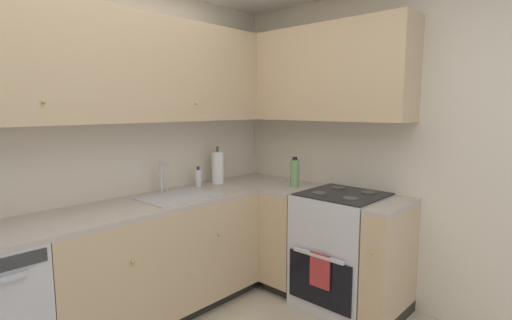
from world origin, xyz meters
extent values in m
cube|color=beige|center=(0.00, 1.48, 1.25)|extent=(3.80, 0.05, 2.50)
cube|color=beige|center=(1.87, 0.00, 1.25)|extent=(0.05, 3.01, 2.50)
cube|color=tan|center=(0.43, 1.15, 0.48)|extent=(1.64, 0.60, 0.78)
cube|color=black|center=(0.43, 1.18, 0.04)|extent=(1.64, 0.54, 0.09)
sphere|color=tan|center=(0.07, 0.84, 0.62)|extent=(0.02, 0.02, 0.02)
sphere|color=tan|center=(0.79, 0.84, 0.62)|extent=(0.02, 0.02, 0.02)
cube|color=#B7A89E|center=(0.43, 1.15, 0.88)|extent=(2.84, 0.60, 0.03)
cube|color=tan|center=(1.55, 0.70, 0.48)|extent=(0.60, 0.30, 0.78)
cube|color=black|center=(1.58, 0.70, 0.04)|extent=(0.54, 0.30, 0.09)
cube|color=tan|center=(1.55, -0.18, 0.48)|extent=(0.60, 0.18, 0.78)
cube|color=black|center=(1.58, -0.18, 0.04)|extent=(0.54, 0.18, 0.09)
sphere|color=tan|center=(1.24, -0.18, 0.62)|extent=(0.02, 0.02, 0.02)
cube|color=#B7A89E|center=(1.55, 0.70, 0.88)|extent=(0.60, 0.30, 0.03)
cube|color=#B7A89E|center=(1.55, -0.18, 0.88)|extent=(0.60, 0.18, 0.03)
cube|color=silver|center=(1.57, 0.23, 0.45)|extent=(0.64, 0.62, 0.90)
cube|color=black|center=(1.24, 0.23, 0.29)|extent=(0.02, 0.55, 0.38)
cube|color=silver|center=(1.22, 0.23, 0.50)|extent=(0.02, 0.43, 0.02)
cube|color=black|center=(1.57, 0.23, 0.91)|extent=(0.59, 0.60, 0.01)
cube|color=silver|center=(1.87, 0.23, 0.98)|extent=(0.03, 0.60, 0.15)
cylinder|color=#4C4C4C|center=(1.43, 0.09, 0.92)|extent=(0.11, 0.11, 0.01)
cylinder|color=#4C4C4C|center=(1.43, 0.37, 0.92)|extent=(0.11, 0.11, 0.01)
cylinder|color=#4C4C4C|center=(1.71, 0.09, 0.92)|extent=(0.11, 0.11, 0.01)
cylinder|color=#4C4C4C|center=(1.71, 0.37, 0.92)|extent=(0.11, 0.11, 0.01)
cube|color=#B23333|center=(1.22, 0.21, 0.39)|extent=(0.02, 0.17, 0.26)
cube|color=tan|center=(0.27, 1.29, 1.86)|extent=(2.52, 0.32, 0.77)
sphere|color=tan|center=(-0.29, 1.12, 1.62)|extent=(0.02, 0.02, 0.02)
sphere|color=tan|center=(0.82, 1.12, 1.62)|extent=(0.02, 0.02, 0.02)
cube|color=tan|center=(1.69, 0.61, 1.86)|extent=(0.32, 1.68, 0.77)
cube|color=#B7B7BC|center=(0.63, 1.12, 0.91)|extent=(0.57, 0.40, 0.01)
cube|color=gray|center=(0.63, 1.12, 0.86)|extent=(0.52, 0.36, 0.09)
cube|color=#99999E|center=(0.63, 1.12, 0.87)|extent=(0.02, 0.35, 0.06)
cylinder|color=silver|center=(0.63, 1.35, 1.03)|extent=(0.02, 0.02, 0.26)
cylinder|color=silver|center=(0.63, 1.28, 1.15)|extent=(0.02, 0.15, 0.02)
cylinder|color=silver|center=(0.68, 1.35, 0.93)|extent=(0.02, 0.02, 0.06)
cylinder|color=silver|center=(1.00, 1.33, 0.98)|extent=(0.05, 0.05, 0.15)
cylinder|color=#262626|center=(1.00, 1.33, 1.06)|extent=(0.02, 0.02, 0.03)
cylinder|color=white|center=(1.20, 1.31, 1.05)|extent=(0.11, 0.11, 0.29)
cylinder|color=#3F3F3F|center=(1.20, 1.31, 1.07)|extent=(0.02, 0.02, 0.35)
cylinder|color=#729E66|center=(1.55, 0.70, 1.02)|extent=(0.08, 0.08, 0.24)
cylinder|color=black|center=(1.55, 0.70, 1.15)|extent=(0.04, 0.04, 0.02)
camera|label=1|loc=(-1.11, -1.30, 1.58)|focal=27.26mm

